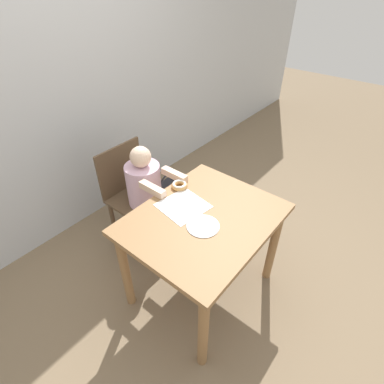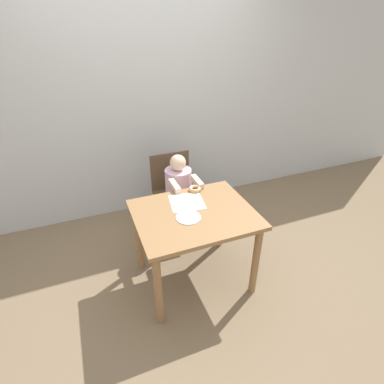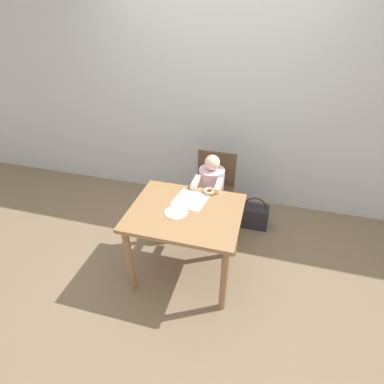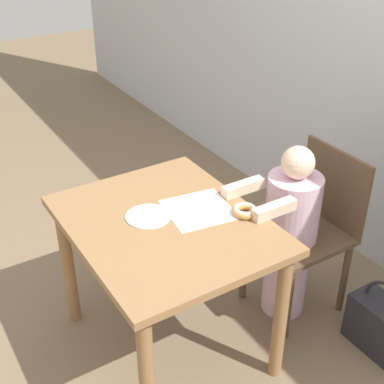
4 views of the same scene
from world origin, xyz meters
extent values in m
plane|color=#7A664C|center=(0.00, 0.00, 0.00)|extent=(12.00, 12.00, 0.00)
cube|color=silver|center=(0.00, 1.37, 1.25)|extent=(8.00, 0.05, 2.50)
cube|color=olive|center=(0.00, 0.00, 0.70)|extent=(0.94, 0.76, 0.03)
cylinder|color=olive|center=(-0.41, -0.32, 0.34)|extent=(0.06, 0.06, 0.68)
cylinder|color=olive|center=(0.41, -0.32, 0.34)|extent=(0.06, 0.06, 0.68)
cylinder|color=olive|center=(-0.41, 0.32, 0.34)|extent=(0.06, 0.06, 0.68)
cylinder|color=olive|center=(0.41, 0.32, 0.34)|extent=(0.06, 0.06, 0.68)
cube|color=brown|center=(0.09, 0.69, 0.44)|extent=(0.42, 0.44, 0.03)
cube|color=brown|center=(0.09, 0.90, 0.65)|extent=(0.42, 0.02, 0.40)
cylinder|color=brown|center=(-0.09, 0.51, 0.21)|extent=(0.04, 0.04, 0.43)
cylinder|color=brown|center=(0.27, 0.51, 0.21)|extent=(0.04, 0.04, 0.43)
cylinder|color=brown|center=(-0.09, 0.88, 0.21)|extent=(0.04, 0.04, 0.43)
cylinder|color=brown|center=(0.27, 0.88, 0.21)|extent=(0.04, 0.04, 0.43)
cylinder|color=silver|center=(0.09, 0.64, 0.23)|extent=(0.22, 0.22, 0.45)
cylinder|color=silver|center=(0.09, 0.64, 0.62)|extent=(0.26, 0.26, 0.33)
sphere|color=beige|center=(0.09, 0.64, 0.86)|extent=(0.15, 0.15, 0.15)
cube|color=beige|center=(-0.02, 0.42, 0.74)|extent=(0.05, 0.21, 0.05)
cube|color=beige|center=(0.20, 0.42, 0.74)|extent=(0.05, 0.21, 0.05)
torus|color=tan|center=(0.13, 0.31, 0.73)|extent=(0.11, 0.11, 0.03)
torus|color=white|center=(0.13, 0.31, 0.74)|extent=(0.10, 0.10, 0.02)
cube|color=white|center=(0.00, 0.17, 0.72)|extent=(0.31, 0.31, 0.00)
cube|color=#232328|center=(0.55, 0.84, 0.13)|extent=(0.32, 0.17, 0.26)
torus|color=#232328|center=(0.55, 0.84, 0.26)|extent=(0.25, 0.02, 0.25)
cylinder|color=silver|center=(-0.07, -0.05, 0.72)|extent=(0.19, 0.19, 0.01)
camera|label=1|loc=(-1.09, -0.80, 1.94)|focal=28.00mm
camera|label=2|loc=(-0.73, -1.80, 2.06)|focal=28.00mm
camera|label=3|loc=(0.58, -1.92, 2.24)|focal=28.00mm
camera|label=4|loc=(1.64, -0.89, 1.97)|focal=50.00mm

